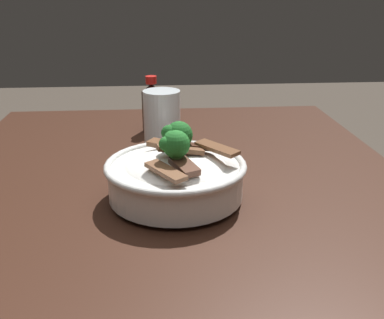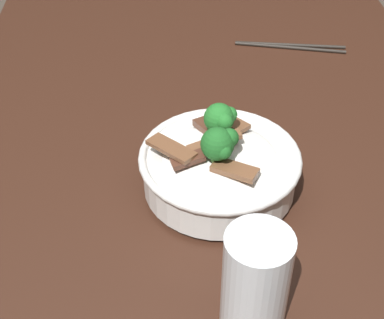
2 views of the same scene
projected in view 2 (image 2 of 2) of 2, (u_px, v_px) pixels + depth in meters
The scene contains 4 objects.
dining_table at pixel (212, 192), 0.99m from camera, with size 1.40×0.90×0.83m.
rice_bowl at pixel (217, 165), 0.83m from camera, with size 0.24×0.24×0.13m.
drinking_glass at pixel (255, 286), 0.65m from camera, with size 0.08×0.08×0.14m.
chopsticks_pair at pixel (290, 46), 1.19m from camera, with size 0.06×0.23×0.01m.
Camera 2 is at (0.72, -0.08, 1.41)m, focal length 53.17 mm.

